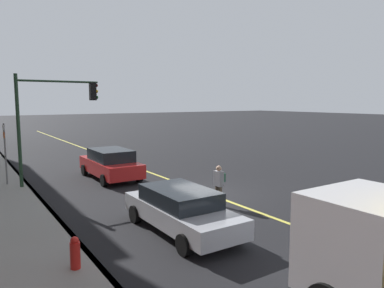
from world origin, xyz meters
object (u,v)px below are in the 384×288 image
car_red (111,163)px  pedestrian_with_backpack (219,183)px  traffic_light_mast (52,110)px  street_sign_post (5,150)px  fire_hydrant (75,256)px  car_silver (181,209)px

car_red → pedestrian_with_backpack: size_ratio=2.97×
car_red → traffic_light_mast: traffic_light_mast is taller
car_red → street_sign_post: bearing=79.8°
street_sign_post → fire_hydrant: (-10.65, -0.30, -1.34)m
car_red → traffic_light_mast: 4.05m
car_silver → street_sign_post: 10.41m
car_red → traffic_light_mast: size_ratio=0.89×
pedestrian_with_backpack → fire_hydrant: (-2.63, 6.33, -0.47)m
pedestrian_with_backpack → car_silver: bearing=119.8°
car_silver → street_sign_post: street_sign_post is taller
traffic_light_mast → fire_hydrant: size_ratio=5.69×
traffic_light_mast → fire_hydrant: traffic_light_mast is taller
traffic_light_mast → street_sign_post: bearing=64.2°
pedestrian_with_backpack → traffic_light_mast: (7.06, 4.64, 2.74)m
car_silver → fire_hydrant: car_silver is taller
traffic_light_mast → fire_hydrant: (-9.68, 1.69, -3.21)m
car_red → pedestrian_with_backpack: 7.36m
street_sign_post → fire_hydrant: bearing=-178.4°
car_silver → traffic_light_mast: 9.31m
fire_hydrant → street_sign_post: bearing=1.6°
car_red → pedestrian_with_backpack: bearing=-166.1°
pedestrian_with_backpack → street_sign_post: size_ratio=0.52×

